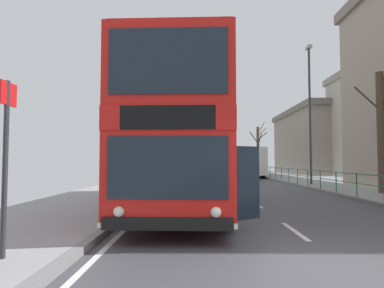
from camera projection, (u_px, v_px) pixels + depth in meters
name	position (u px, v px, depth m)	size (l,w,h in m)	color
ground	(298.00, 264.00, 5.11)	(15.80, 140.00, 0.20)	#444449
double_decker_bus_main	(185.00, 141.00, 11.66)	(3.29, 11.01, 4.44)	red
background_bus_far_lane	(245.00, 161.00, 34.90)	(2.88, 9.75, 2.93)	white
pedestrian_railing_far_kerb	(308.00, 175.00, 20.10)	(0.05, 32.76, 0.99)	#236B4C
bus_stop_sign_near	(6.00, 148.00, 5.13)	(0.08, 0.44, 2.72)	#2D2D33
street_lamp_far_side	(310.00, 105.00, 21.76)	(0.28, 0.60, 9.06)	#38383D
bare_tree_far_00	(258.00, 148.00, 41.13)	(2.34, 2.56, 6.48)	#4C3D2D
bare_tree_far_02	(382.00, 125.00, 15.63)	(2.81, 2.00, 6.29)	#4C3D2D
background_building_01	(340.00, 141.00, 44.85)	(14.11, 17.63, 8.55)	gray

